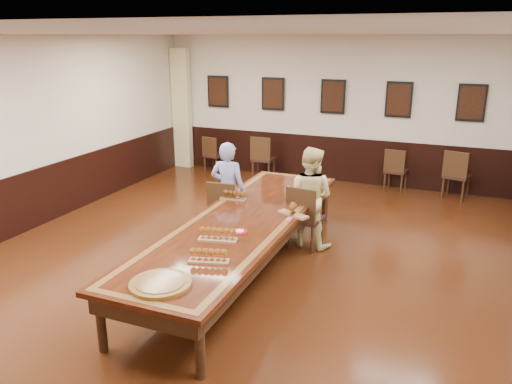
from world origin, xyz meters
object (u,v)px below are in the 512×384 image
at_px(chair_woman, 306,217).
at_px(person_man, 228,190).
at_px(chair_man, 226,209).
at_px(spare_chair_c, 396,169).
at_px(spare_chair_d, 457,174).
at_px(carved_platter, 160,284).
at_px(spare_chair_b, 263,157).
at_px(conference_table, 242,229).
at_px(spare_chair_a, 214,154).
at_px(person_woman, 309,197).

height_order(chair_woman, person_man, person_man).
bearing_deg(chair_man, spare_chair_c, -124.51).
bearing_deg(chair_woman, spare_chair_d, -113.48).
bearing_deg(spare_chair_d, chair_woman, 73.27).
xyz_separation_m(spare_chair_d, carved_platter, (-2.69, -6.68, 0.27)).
distance_m(chair_man, spare_chair_c, 4.36).
distance_m(chair_man, person_man, 0.31).
bearing_deg(spare_chair_d, person_man, 60.16).
relative_size(spare_chair_b, carved_platter, 1.44).
xyz_separation_m(spare_chair_b, conference_table, (1.45, -4.49, 0.11)).
relative_size(spare_chair_a, spare_chair_b, 0.88).
relative_size(spare_chair_a, carved_platter, 1.27).
bearing_deg(carved_platter, person_woman, 79.54).
height_order(spare_chair_a, person_man, person_man).
relative_size(person_woman, conference_table, 0.32).
height_order(chair_man, person_woman, person_woman).
bearing_deg(chair_woman, spare_chair_c, -96.56).
bearing_deg(spare_chair_b, conference_table, 104.88).
relative_size(spare_chair_c, carved_platter, 1.31).
xyz_separation_m(spare_chair_b, person_woman, (2.06, -3.30, 0.29)).
height_order(spare_chair_c, person_man, person_man).
bearing_deg(person_man, spare_chair_d, -138.04).
bearing_deg(carved_platter, conference_table, 90.24).
distance_m(spare_chair_c, person_man, 4.28).
relative_size(conference_table, carved_platter, 7.15).
bearing_deg(spare_chair_b, spare_chair_d, 178.60).
bearing_deg(spare_chair_a, spare_chair_b, -175.04).
bearing_deg(spare_chair_d, spare_chair_c, 9.07).
xyz_separation_m(person_man, conference_table, (0.72, -1.06, -0.18)).
height_order(spare_chair_b, spare_chair_d, spare_chair_b).
bearing_deg(chair_man, person_woman, -174.05).
distance_m(spare_chair_a, conference_table, 5.36).
distance_m(spare_chair_d, person_woman, 4.02).
xyz_separation_m(chair_woman, person_woman, (0.01, 0.11, 0.28)).
relative_size(chair_woman, spare_chair_d, 1.00).
bearing_deg(spare_chair_a, person_man, 129.56).
bearing_deg(chair_woman, person_woman, -90.00).
bearing_deg(spare_chair_c, carved_platter, 85.33).
bearing_deg(person_man, chair_woman, 176.88).
bearing_deg(spare_chair_b, chair_man, 98.81).
distance_m(person_man, carved_platter, 3.21).
relative_size(chair_man, spare_chair_d, 0.98).
xyz_separation_m(chair_woman, person_man, (-1.31, -0.02, 0.28)).
height_order(spare_chair_b, conference_table, spare_chair_b).
height_order(spare_chair_c, spare_chair_d, spare_chair_d).
height_order(person_woman, carved_platter, person_woman).
xyz_separation_m(spare_chair_c, person_woman, (-0.88, -3.52, 0.33)).
bearing_deg(spare_chair_c, person_woman, 83.61).
height_order(spare_chair_c, conference_table, spare_chair_c).
height_order(spare_chair_c, person_woman, person_woman).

